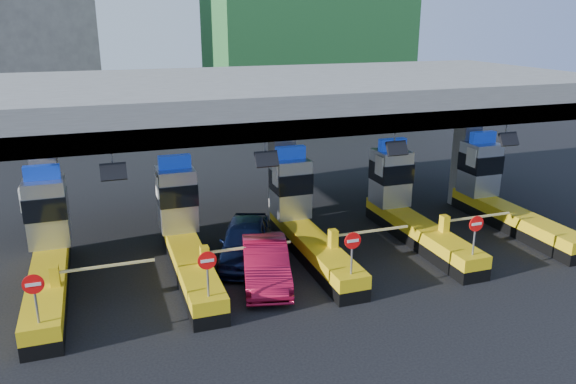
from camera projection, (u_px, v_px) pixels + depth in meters
name	position (u px, v px, depth m)	size (l,w,h in m)	color
ground	(304.00, 250.00, 23.90)	(120.00, 120.00, 0.00)	black
toll_canopy	(283.00, 97.00, 24.66)	(28.00, 12.09, 7.00)	slate
toll_lane_far_left	(48.00, 248.00, 20.62)	(4.43, 8.00, 4.16)	black
toll_lane_left	(184.00, 232.00, 22.18)	(4.43, 8.00, 4.16)	black
toll_lane_center	(302.00, 218.00, 23.73)	(4.43, 8.00, 4.16)	black
toll_lane_right	(406.00, 205.00, 25.29)	(4.43, 8.00, 4.16)	black
toll_lane_far_right	(498.00, 194.00, 26.84)	(4.43, 8.00, 4.16)	black
bg_building_concrete	(13.00, 23.00, 49.34)	(14.00, 10.00, 18.00)	#4C4C49
van	(246.00, 241.00, 22.71)	(1.99, 4.94, 1.68)	black
red_car	(266.00, 263.00, 20.86)	(1.63, 4.68, 1.54)	maroon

